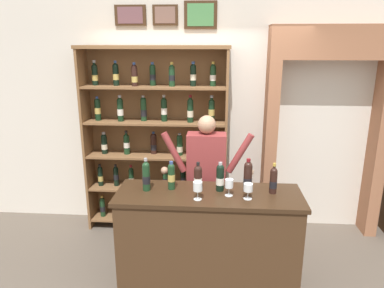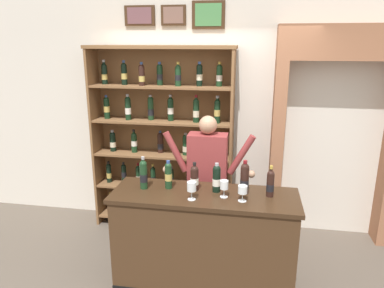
# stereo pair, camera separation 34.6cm
# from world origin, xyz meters

# --- Properties ---
(ground_plane) EXTENTS (14.00, 14.00, 0.02)m
(ground_plane) POSITION_xyz_m (0.00, 0.00, -0.01)
(ground_plane) COLOR brown
(back_wall) EXTENTS (12.00, 0.19, 3.46)m
(back_wall) POSITION_xyz_m (-0.00, 1.42, 1.73)
(back_wall) COLOR silver
(back_wall) RESTS_ON ground
(wine_shelf) EXTENTS (1.78, 0.37, 2.30)m
(wine_shelf) POSITION_xyz_m (-0.53, 1.16, 1.21)
(wine_shelf) COLOR brown
(wine_shelf) RESTS_ON ground
(archway_doorway) EXTENTS (1.42, 0.45, 2.52)m
(archway_doorway) POSITION_xyz_m (1.51, 1.29, 1.48)
(archway_doorway) COLOR #9E6647
(archway_doorway) RESTS_ON ground
(tasting_counter) EXTENTS (1.74, 0.59, 0.98)m
(tasting_counter) POSITION_xyz_m (0.16, -0.00, 0.49)
(tasting_counter) COLOR #422B19
(tasting_counter) RESTS_ON ground
(shopkeeper) EXTENTS (1.00, 0.22, 1.61)m
(shopkeeper) POSITION_xyz_m (0.12, 0.54, 0.99)
(shopkeeper) COLOR #2D3347
(shopkeeper) RESTS_ON ground
(tasting_bottle_riserva) EXTENTS (0.07, 0.07, 0.32)m
(tasting_bottle_riserva) POSITION_xyz_m (-0.43, 0.03, 1.12)
(tasting_bottle_riserva) COLOR #19381E
(tasting_bottle_riserva) RESTS_ON tasting_counter
(tasting_bottle_brunello) EXTENTS (0.07, 0.07, 0.28)m
(tasting_bottle_brunello) POSITION_xyz_m (-0.20, 0.08, 1.11)
(tasting_bottle_brunello) COLOR #19381E
(tasting_bottle_brunello) RESTS_ON tasting_counter
(tasting_bottle_vin_santo) EXTENTS (0.08, 0.08, 0.28)m
(tasting_bottle_vin_santo) POSITION_xyz_m (0.06, 0.07, 1.10)
(tasting_bottle_vin_santo) COLOR black
(tasting_bottle_vin_santo) RESTS_ON tasting_counter
(tasting_bottle_chianti) EXTENTS (0.08, 0.08, 0.28)m
(tasting_bottle_chianti) POSITION_xyz_m (0.27, 0.08, 1.11)
(tasting_bottle_chianti) COLOR black
(tasting_bottle_chianti) RESTS_ON tasting_counter
(tasting_bottle_grappa) EXTENTS (0.08, 0.08, 0.32)m
(tasting_bottle_grappa) POSITION_xyz_m (0.52, 0.08, 1.12)
(tasting_bottle_grappa) COLOR black
(tasting_bottle_grappa) RESTS_ON tasting_counter
(tasting_bottle_rosso) EXTENTS (0.07, 0.07, 0.29)m
(tasting_bottle_rosso) POSITION_xyz_m (0.76, 0.05, 1.10)
(tasting_bottle_rosso) COLOR black
(tasting_bottle_rosso) RESTS_ON tasting_counter
(wine_glass_center) EXTENTS (0.08, 0.08, 0.15)m
(wine_glass_center) POSITION_xyz_m (0.52, -0.10, 1.08)
(wine_glass_center) COLOR silver
(wine_glass_center) RESTS_ON tasting_counter
(wine_glass_spare) EXTENTS (0.08, 0.08, 0.17)m
(wine_glass_spare) POSITION_xyz_m (0.07, -0.14, 1.09)
(wine_glass_spare) COLOR silver
(wine_glass_spare) RESTS_ON tasting_counter
(wine_glass_left) EXTENTS (0.08, 0.08, 0.16)m
(wine_glass_left) POSITION_xyz_m (0.35, -0.04, 1.09)
(wine_glass_left) COLOR silver
(wine_glass_left) RESTS_ON tasting_counter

